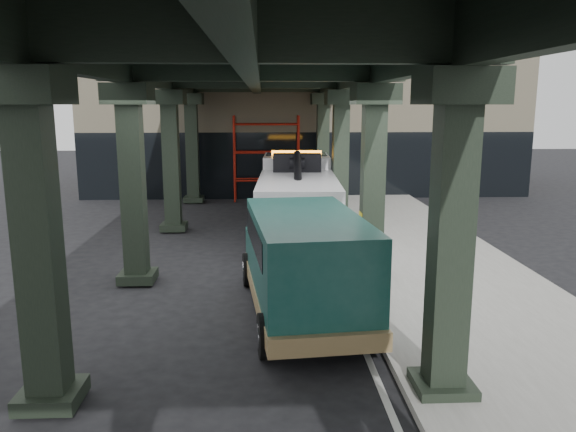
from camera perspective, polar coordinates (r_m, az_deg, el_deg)
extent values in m
plane|color=black|center=(12.77, -1.66, -9.38)|extent=(90.00, 90.00, 0.00)
cube|color=gray|center=(15.36, 15.33, -5.90)|extent=(5.00, 40.00, 0.15)
cube|color=silver|center=(14.77, 4.86, -6.49)|extent=(0.12, 38.00, 0.01)
cube|color=black|center=(8.65, 16.19, -2.56)|extent=(0.55, 0.55, 5.00)
cube|color=black|center=(8.42, 17.05, 12.48)|extent=(1.10, 1.10, 0.50)
cube|color=black|center=(9.46, 15.39, -16.34)|extent=(0.90, 0.90, 0.24)
cube|color=black|center=(14.36, 8.59, 3.13)|extent=(0.55, 0.55, 5.00)
cube|color=black|center=(14.22, 8.86, 12.13)|extent=(1.10, 1.10, 0.50)
cube|color=black|center=(14.86, 8.33, -5.76)|extent=(0.90, 0.90, 0.24)
cube|color=black|center=(20.24, 5.33, 5.54)|extent=(0.55, 0.55, 5.00)
cube|color=black|center=(20.14, 5.45, 11.92)|extent=(1.10, 1.10, 0.50)
cube|color=black|center=(20.60, 5.22, -0.90)|extent=(0.90, 0.90, 0.24)
cube|color=black|center=(26.17, 3.54, 6.85)|extent=(0.55, 0.55, 5.00)
cube|color=black|center=(26.10, 3.60, 11.78)|extent=(1.10, 1.10, 0.50)
cube|color=black|center=(26.45, 3.48, 1.84)|extent=(0.90, 0.90, 0.24)
cube|color=black|center=(8.81, -24.03, -2.86)|extent=(0.55, 0.55, 5.00)
cube|color=black|center=(8.59, -25.25, 11.88)|extent=(1.10, 1.10, 0.50)
cube|color=black|center=(9.61, -22.88, -16.41)|extent=(0.90, 0.90, 0.24)
cube|color=black|center=(14.46, -15.47, 2.90)|extent=(0.55, 0.55, 5.00)
cube|color=black|center=(14.32, -15.95, 11.84)|extent=(1.10, 1.10, 0.50)
cube|color=black|center=(14.96, -15.01, -5.93)|extent=(0.90, 0.90, 0.24)
cube|color=black|center=(20.31, -11.76, 5.37)|extent=(0.55, 0.55, 5.00)
cube|color=black|center=(20.21, -12.02, 11.73)|extent=(1.10, 1.10, 0.50)
cube|color=black|center=(20.67, -11.50, -1.04)|extent=(0.90, 0.90, 0.24)
cube|color=black|center=(26.23, -9.70, 6.72)|extent=(0.55, 0.55, 5.00)
cube|color=black|center=(26.15, -9.87, 11.64)|extent=(1.10, 1.10, 0.50)
cube|color=black|center=(26.50, -9.54, 1.72)|extent=(0.90, 0.90, 0.24)
cube|color=black|center=(14.26, 8.96, 15.35)|extent=(0.35, 32.00, 1.10)
cube|color=black|center=(14.36, -16.13, 15.02)|extent=(0.35, 32.00, 1.10)
cube|color=black|center=(13.99, -3.64, 15.54)|extent=(0.35, 32.00, 1.10)
cube|color=black|center=(14.06, -3.67, 18.38)|extent=(7.40, 32.00, 0.30)
cube|color=#C6B793|center=(32.03, 1.34, 10.36)|extent=(22.00, 10.00, 8.00)
cylinder|color=#AB190D|center=(27.00, -5.41, 5.89)|extent=(0.08, 0.08, 4.00)
cylinder|color=#AB190D|center=(26.20, -5.49, 5.73)|extent=(0.08, 0.08, 4.00)
cylinder|color=#AB190D|center=(27.02, 0.99, 5.95)|extent=(0.08, 0.08, 4.00)
cylinder|color=#AB190D|center=(26.22, 1.10, 5.78)|extent=(0.08, 0.08, 4.00)
cylinder|color=#AB190D|center=(27.08, -2.19, 3.82)|extent=(3.00, 0.08, 0.08)
cylinder|color=#AB190D|center=(26.94, -2.21, 6.56)|extent=(3.00, 0.08, 0.08)
cylinder|color=#AB190D|center=(26.87, -2.23, 9.33)|extent=(3.00, 0.08, 0.08)
cube|color=black|center=(19.36, 0.95, 0.05)|extent=(1.42, 7.95, 0.26)
cube|color=white|center=(21.86, 0.85, 3.72)|extent=(2.59, 2.64, 1.90)
cube|color=white|center=(23.03, 0.81, 2.78)|extent=(2.51, 0.85, 0.95)
cube|color=black|center=(22.06, 0.84, 5.17)|extent=(2.38, 1.48, 0.90)
cube|color=white|center=(18.04, 1.01, 1.43)|extent=(2.77, 5.38, 1.48)
cube|color=orange|center=(21.54, 0.86, 6.43)|extent=(1.91, 0.38, 0.17)
cube|color=black|center=(19.98, 0.92, 5.45)|extent=(1.71, 0.71, 0.63)
cylinder|color=black|center=(18.13, 1.01, 4.01)|extent=(0.42, 3.70, 1.41)
cube|color=black|center=(15.64, 1.15, -4.06)|extent=(0.38, 1.49, 0.19)
cube|color=black|center=(14.95, 1.20, -5.00)|extent=(1.70, 0.34, 0.19)
cylinder|color=black|center=(22.35, -2.14, 1.15)|extent=(0.42, 1.18, 1.16)
cylinder|color=silver|center=(22.35, -2.14, 1.15)|extent=(0.44, 0.66, 0.64)
cylinder|color=black|center=(22.38, 3.80, 1.14)|extent=(0.42, 1.18, 1.16)
cylinder|color=silver|center=(22.38, 3.80, 1.14)|extent=(0.44, 0.66, 0.64)
cylinder|color=black|center=(18.94, -2.54, -0.70)|extent=(0.42, 1.18, 1.16)
cylinder|color=silver|center=(18.94, -2.54, -0.70)|extent=(0.44, 0.66, 0.64)
cylinder|color=black|center=(18.98, 4.47, -0.70)|extent=(0.42, 1.18, 1.16)
cylinder|color=silver|center=(18.98, 4.47, -0.70)|extent=(0.44, 0.66, 0.64)
cylinder|color=black|center=(17.60, -2.75, -1.62)|extent=(0.42, 1.18, 1.16)
cylinder|color=silver|center=(17.60, -2.75, -1.62)|extent=(0.44, 0.66, 0.64)
cylinder|color=black|center=(17.64, 4.80, -1.62)|extent=(0.42, 1.18, 1.16)
cylinder|color=silver|center=(17.64, 4.80, -1.62)|extent=(0.44, 0.66, 0.64)
cube|color=#13443D|center=(14.24, -0.05, -3.20)|extent=(2.14, 1.29, 0.89)
cube|color=#13443D|center=(11.53, 1.89, -4.64)|extent=(2.52, 4.66, 1.94)
cube|color=olive|center=(12.14, 1.53, -7.75)|extent=(2.67, 5.75, 0.35)
cube|color=black|center=(13.68, 0.18, -0.39)|extent=(1.97, 0.62, 0.83)
cube|color=black|center=(11.69, 1.64, -1.90)|extent=(2.46, 3.77, 0.55)
cube|color=silver|center=(14.85, -0.34, -4.19)|extent=(1.99, 0.31, 0.30)
cylinder|color=black|center=(14.23, -4.01, -5.44)|extent=(0.36, 0.86, 0.84)
cylinder|color=silver|center=(14.23, -4.01, -5.44)|extent=(0.36, 0.49, 0.46)
cylinder|color=black|center=(14.50, 3.88, -5.12)|extent=(0.36, 0.86, 0.84)
cylinder|color=silver|center=(14.50, 3.88, -5.12)|extent=(0.36, 0.49, 0.46)
cylinder|color=black|center=(10.31, -2.23, -12.07)|extent=(0.36, 0.86, 0.84)
cylinder|color=silver|center=(10.31, -2.23, -12.07)|extent=(0.36, 0.49, 0.46)
cylinder|color=black|center=(10.69, 8.65, -11.34)|extent=(0.36, 0.86, 0.84)
cylinder|color=silver|center=(10.69, 8.65, -11.34)|extent=(0.36, 0.49, 0.46)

